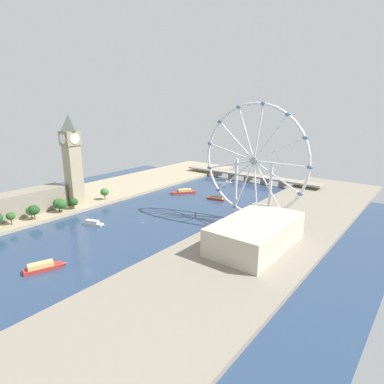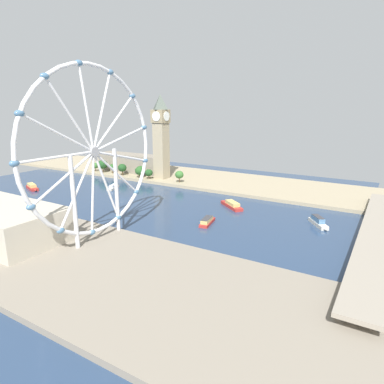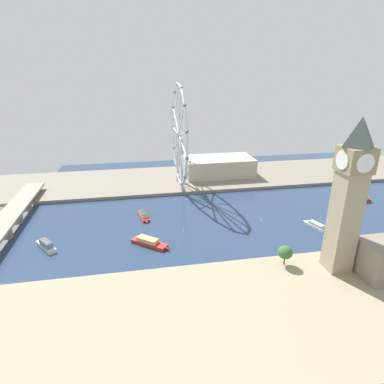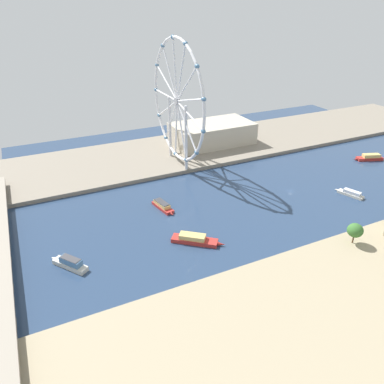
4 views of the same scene
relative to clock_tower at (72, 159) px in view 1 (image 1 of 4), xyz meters
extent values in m
plane|color=navy|center=(79.98, 14.41, -49.38)|extent=(383.36, 383.36, 0.00)
cube|color=tan|center=(-26.70, 14.41, -47.88)|extent=(90.00, 520.00, 3.00)
cube|color=gray|center=(186.66, 14.41, -47.88)|extent=(90.00, 520.00, 3.00)
cube|color=tan|center=(0.00, 0.00, -16.43)|extent=(13.01, 13.01, 59.90)
cube|color=#928260|center=(0.00, 0.00, 20.24)|extent=(15.09, 15.09, 13.44)
pyramid|color=#4C564C|center=(0.00, 0.00, 34.73)|extent=(13.66, 13.66, 15.54)
cylinder|color=white|center=(0.00, 7.81, 20.24)|extent=(9.89, 0.50, 9.89)
cylinder|color=white|center=(0.00, -7.81, 20.24)|extent=(9.89, 0.50, 9.89)
cylinder|color=white|center=(7.81, 0.00, 20.24)|extent=(0.50, 9.89, 9.89)
cylinder|color=white|center=(-7.81, 0.00, 20.24)|extent=(0.50, 9.89, 9.89)
cube|color=gray|center=(-11.85, -52.68, -35.78)|extent=(22.00, 89.36, 21.20)
cylinder|color=#513823|center=(7.70, -66.41, -43.98)|extent=(0.80, 0.80, 4.80)
ellipsoid|color=#285623|center=(7.70, -66.41, -38.69)|extent=(7.22, 7.22, 6.50)
cylinder|color=#513823|center=(8.23, -49.45, -44.20)|extent=(0.80, 0.80, 4.37)
ellipsoid|color=#386B2D|center=(8.23, -49.45, -38.48)|extent=(8.84, 8.84, 7.96)
cylinder|color=#513823|center=(10.45, -48.00, -43.97)|extent=(0.80, 0.80, 4.83)
ellipsoid|color=#1E471E|center=(10.45, -48.00, -37.65)|extent=(9.75, 9.75, 8.77)
cylinder|color=#513823|center=(10.68, -22.31, -44.60)|extent=(0.80, 0.80, 3.57)
ellipsoid|color=#285623|center=(10.68, -22.31, -38.71)|extent=(10.26, 10.26, 9.23)
cylinder|color=#513823|center=(8.14, -23.38, -44.45)|extent=(0.80, 0.80, 3.86)
ellipsoid|color=#285623|center=(8.14, -23.38, -38.35)|extent=(10.42, 10.42, 9.38)
cylinder|color=#513823|center=(10.76, -9.55, -44.64)|extent=(0.80, 0.80, 3.49)
ellipsoid|color=#1E471E|center=(10.76, -9.55, -39.53)|extent=(8.42, 8.42, 7.58)
cylinder|color=#513823|center=(8.67, 28.61, -43.98)|extent=(0.80, 0.80, 4.81)
ellipsoid|color=#386B2D|center=(8.67, 28.61, -38.04)|extent=(8.83, 8.83, 7.95)
torus|color=silver|center=(159.95, 70.29, 5.73)|extent=(95.95, 2.25, 95.95)
cylinder|color=#99999E|center=(159.95, 70.29, 5.73)|extent=(5.62, 3.00, 5.62)
cylinder|color=silver|center=(183.38, 70.29, 5.73)|extent=(46.85, 1.35, 1.35)
cylinder|color=silver|center=(180.69, 70.29, 16.62)|extent=(42.11, 1.35, 22.97)
cylinder|color=silver|center=(173.26, 70.29, 25.01)|extent=(27.72, 1.35, 39.32)
cylinder|color=silver|center=(162.77, 70.29, 28.98)|extent=(6.98, 1.35, 46.67)
cylinder|color=silver|center=(151.64, 70.29, 27.63)|extent=(17.87, 1.35, 44.28)
cylinder|color=silver|center=(142.42, 70.29, 21.26)|extent=(35.96, 1.35, 32.08)
cylinder|color=silver|center=(137.21, 70.29, 11.34)|extent=(45.81, 1.35, 12.52)
cylinder|color=silver|center=(137.21, 70.29, 0.12)|extent=(45.81, 1.35, 12.52)
cylinder|color=silver|center=(142.42, 70.29, -9.80)|extent=(35.96, 1.35, 32.08)
cylinder|color=silver|center=(151.64, 70.29, -16.17)|extent=(17.87, 1.35, 44.28)
cylinder|color=silver|center=(162.77, 70.29, -17.52)|extent=(6.98, 1.35, 46.67)
cylinder|color=silver|center=(173.26, 70.29, -13.55)|extent=(27.72, 1.35, 39.32)
cylinder|color=silver|center=(180.69, 70.29, -5.16)|extent=(42.11, 1.35, 22.97)
ellipsoid|color=teal|center=(206.80, 70.29, 5.73)|extent=(4.80, 3.20, 3.20)
ellipsoid|color=teal|center=(201.44, 70.29, 27.50)|extent=(4.80, 3.20, 3.20)
ellipsoid|color=teal|center=(186.57, 70.29, 44.29)|extent=(4.80, 3.20, 3.20)
ellipsoid|color=teal|center=(165.60, 70.29, 52.24)|extent=(4.80, 3.20, 3.20)
ellipsoid|color=teal|center=(143.34, 70.29, 49.54)|extent=(4.80, 3.20, 3.20)
ellipsoid|color=teal|center=(124.88, 70.29, 36.80)|extent=(4.80, 3.20, 3.20)
ellipsoid|color=teal|center=(114.46, 70.29, 16.94)|extent=(4.80, 3.20, 3.20)
ellipsoid|color=teal|center=(114.46, 70.29, -5.48)|extent=(4.80, 3.20, 3.20)
ellipsoid|color=teal|center=(124.88, 70.29, -25.34)|extent=(4.80, 3.20, 3.20)
ellipsoid|color=teal|center=(143.34, 70.29, -38.08)|extent=(4.80, 3.20, 3.20)
ellipsoid|color=teal|center=(165.60, 70.29, -40.78)|extent=(4.80, 3.20, 3.20)
ellipsoid|color=teal|center=(186.57, 70.29, -32.83)|extent=(4.80, 3.20, 3.20)
ellipsoid|color=teal|center=(201.44, 70.29, -16.04)|extent=(4.80, 3.20, 3.20)
cylinder|color=silver|center=(176.35, 70.29, -20.33)|extent=(2.40, 2.40, 52.11)
cylinder|color=silver|center=(143.55, 70.29, -20.33)|extent=(2.40, 2.40, 52.11)
cube|color=#BCB29E|center=(189.30, 21.84, -36.54)|extent=(41.79, 75.77, 19.68)
cube|color=gray|center=(79.98, 212.46, -41.38)|extent=(195.36, 17.19, 2.00)
cube|color=gray|center=(30.64, 212.46, -45.88)|extent=(6.00, 15.47, 7.01)
cube|color=gray|center=(55.31, 212.46, -45.88)|extent=(6.00, 15.47, 7.01)
cube|color=gray|center=(79.98, 212.46, -45.88)|extent=(6.00, 15.47, 7.01)
cube|color=gray|center=(104.65, 212.46, -45.88)|extent=(6.00, 15.47, 7.01)
cube|color=gray|center=(129.33, 212.46, -45.88)|extent=(6.00, 15.47, 7.01)
cube|color=beige|center=(55.35, -19.79, -48.47)|extent=(18.98, 10.72, 1.83)
cone|color=beige|center=(65.42, -16.32, -48.47)|extent=(3.72, 2.81, 1.83)
cube|color=silver|center=(54.48, -20.09, -46.37)|extent=(12.90, 7.95, 2.37)
cube|color=#B22D28|center=(97.83, -87.25, -48.11)|extent=(13.89, 23.22, 2.55)
cone|color=#B22D28|center=(102.37, -75.07, -48.11)|extent=(3.80, 4.67, 2.55)
cube|color=#DBB766|center=(97.44, -88.30, -45.41)|extent=(10.27, 15.77, 2.85)
cube|color=beige|center=(60.01, 176.83, -48.10)|extent=(20.05, 16.60, 2.57)
cone|color=beige|center=(69.84, 183.98, -48.10)|extent=(4.56, 4.30, 2.57)
cube|color=teal|center=(59.16, 176.21, -45.16)|extent=(12.92, 11.09, 3.30)
cube|color=#38383D|center=(59.16, 176.21, -43.35)|extent=(11.76, 10.17, 0.31)
cube|color=#B22D28|center=(51.74, 107.59, -48.17)|extent=(22.40, 25.42, 2.43)
cone|color=#B22D28|center=(41.92, 95.38, -48.17)|extent=(4.94, 5.30, 2.43)
cube|color=#DBB766|center=(52.59, 108.64, -45.60)|extent=(14.12, 15.52, 2.71)
cube|color=#B22D28|center=(96.85, 109.59, -48.41)|extent=(20.43, 9.43, 1.95)
cone|color=#B22D28|center=(85.61, 107.47, -48.41)|extent=(3.84, 2.57, 1.95)
cube|color=#DBB766|center=(97.81, 109.77, -46.30)|extent=(14.82, 7.48, 2.26)
cube|color=#38383D|center=(97.81, 109.77, -44.92)|extent=(13.38, 6.99, 0.50)
camera|label=1|loc=(285.29, -173.91, 52.02)|focal=30.29mm
camera|label=2|loc=(293.63, 215.83, 30.85)|focal=31.56mm
camera|label=3|loc=(-143.08, 113.35, 63.47)|focal=29.72mm
camera|label=4|loc=(-108.83, 186.54, 76.42)|focal=34.74mm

